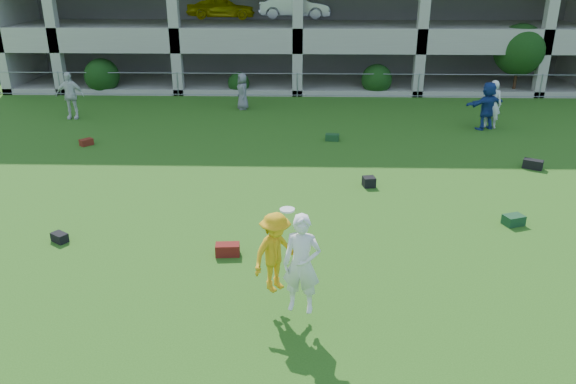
{
  "coord_description": "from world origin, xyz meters",
  "views": [
    {
      "loc": [
        0.32,
        -8.85,
        6.28
      ],
      "look_at": [
        -0.01,
        3.0,
        1.4
      ],
      "focal_mm": 35.0,
      "sensor_mm": 36.0,
      "label": 1
    }
  ],
  "objects_px": {
    "crate_d": "(369,182)",
    "frisbee_contest": "(285,256)",
    "bystander_b": "(70,95)",
    "bystander_e": "(492,104)",
    "bystander_c": "(243,91)",
    "bystander_d": "(487,106)"
  },
  "relations": [
    {
      "from": "crate_d",
      "to": "frisbee_contest",
      "type": "height_order",
      "value": "frisbee_contest"
    },
    {
      "from": "bystander_b",
      "to": "frisbee_contest",
      "type": "distance_m",
      "value": 17.3
    },
    {
      "from": "bystander_e",
      "to": "frisbee_contest",
      "type": "distance_m",
      "value": 15.55
    },
    {
      "from": "bystander_e",
      "to": "frisbee_contest",
      "type": "xyz_separation_m",
      "value": [
        -7.91,
        -13.39,
        0.31
      ]
    },
    {
      "from": "bystander_c",
      "to": "bystander_e",
      "type": "bearing_deg",
      "value": 53.16
    },
    {
      "from": "bystander_b",
      "to": "bystander_d",
      "type": "height_order",
      "value": "bystander_b"
    },
    {
      "from": "bystander_e",
      "to": "bystander_b",
      "type": "bearing_deg",
      "value": 19.83
    },
    {
      "from": "bystander_b",
      "to": "bystander_d",
      "type": "xyz_separation_m",
      "value": [
        17.3,
        -1.2,
        -0.04
      ]
    },
    {
      "from": "bystander_b",
      "to": "bystander_d",
      "type": "relative_size",
      "value": 1.04
    },
    {
      "from": "bystander_c",
      "to": "bystander_d",
      "type": "xyz_separation_m",
      "value": [
        10.11,
        -3.06,
        0.14
      ]
    },
    {
      "from": "bystander_b",
      "to": "bystander_e",
      "type": "relative_size",
      "value": 1.03
    },
    {
      "from": "bystander_c",
      "to": "crate_d",
      "type": "bearing_deg",
      "value": 5.12
    },
    {
      "from": "bystander_c",
      "to": "frisbee_contest",
      "type": "distance_m",
      "value": 16.42
    },
    {
      "from": "bystander_d",
      "to": "frisbee_contest",
      "type": "relative_size",
      "value": 1.02
    },
    {
      "from": "bystander_e",
      "to": "frisbee_contest",
      "type": "height_order",
      "value": "frisbee_contest"
    },
    {
      "from": "bystander_b",
      "to": "bystander_d",
      "type": "bearing_deg",
      "value": -9.72
    },
    {
      "from": "bystander_c",
      "to": "bystander_d",
      "type": "height_order",
      "value": "bystander_d"
    },
    {
      "from": "bystander_c",
      "to": "frisbee_contest",
      "type": "height_order",
      "value": "frisbee_contest"
    },
    {
      "from": "bystander_d",
      "to": "crate_d",
      "type": "xyz_separation_m",
      "value": [
        -5.34,
        -6.43,
        -0.81
      ]
    },
    {
      "from": "bystander_c",
      "to": "bystander_e",
      "type": "xyz_separation_m",
      "value": [
        10.37,
        -2.83,
        0.16
      ]
    },
    {
      "from": "crate_d",
      "to": "frisbee_contest",
      "type": "bearing_deg",
      "value": -108.89
    },
    {
      "from": "crate_d",
      "to": "frisbee_contest",
      "type": "relative_size",
      "value": 0.19
    }
  ]
}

